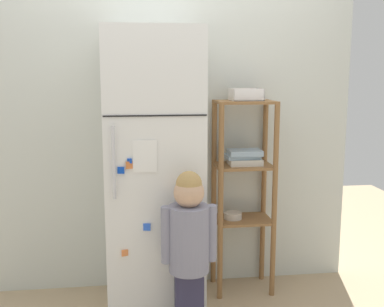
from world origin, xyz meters
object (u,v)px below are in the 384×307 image
(pantry_shelf_unit, at_px, (243,178))
(fruit_bin, at_px, (247,95))
(refrigerator, at_px, (154,172))
(child_standing, at_px, (189,238))

(pantry_shelf_unit, xyz_separation_m, fruit_bin, (0.02, 0.01, 0.56))
(refrigerator, height_order, fruit_bin, refrigerator)
(refrigerator, height_order, child_standing, refrigerator)
(pantry_shelf_unit, bearing_deg, fruit_bin, 31.53)
(child_standing, distance_m, pantry_shelf_unit, 0.75)
(refrigerator, relative_size, fruit_bin, 8.63)
(child_standing, bearing_deg, fruit_bin, 51.08)
(child_standing, height_order, fruit_bin, fruit_bin)
(refrigerator, distance_m, child_standing, 0.54)
(child_standing, xyz_separation_m, fruit_bin, (0.47, 0.58, 0.77))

